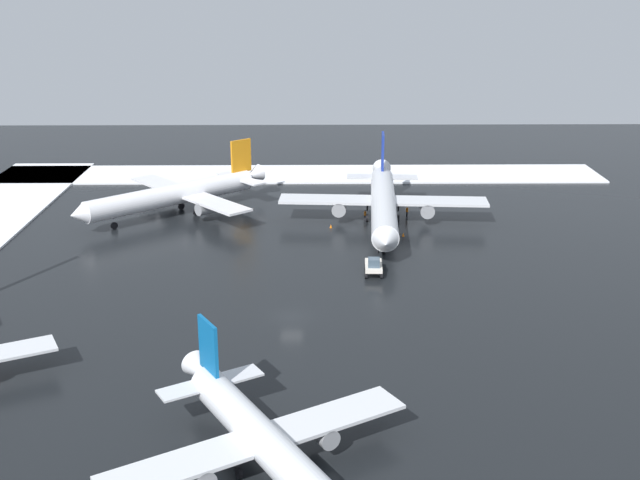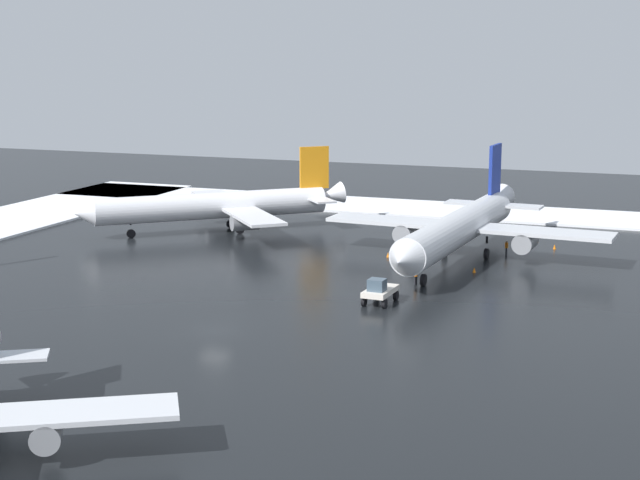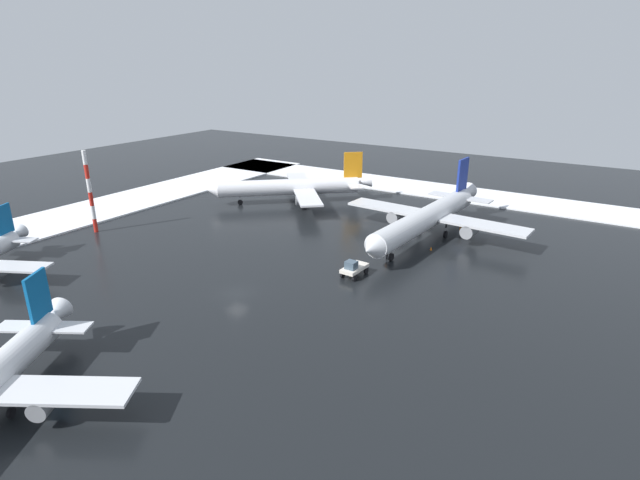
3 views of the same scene
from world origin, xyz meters
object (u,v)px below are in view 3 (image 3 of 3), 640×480
Objects in this scene: traffic_cone_mid_line at (431,248)px; traffic_cone_wingtip_side at (496,230)px; pushback_tug at (354,268)px; traffic_cone_near_nose at (382,230)px; ground_crew_beside_wing at (420,226)px; ground_crew_by_nose_gear at (460,230)px; airplane_foreground_jet at (428,217)px; airplane_parked_portside at (293,187)px; ground_crew_mid_apron at (387,253)px; antenna_mast at (90,192)px.

traffic_cone_wingtip_side is (-15.43, 6.40, 0.00)m from traffic_cone_mid_line.
pushback_tug reaches higher than traffic_cone_near_nose.
ground_crew_beside_wing is 3.11× the size of traffic_cone_mid_line.
ground_crew_by_nose_gear is at bearing 114.53° from traffic_cone_near_nose.
traffic_cone_wingtip_side is at bearing 161.84° from pushback_tug.
traffic_cone_near_nose is at bearing 6.22° from ground_crew_by_nose_gear.
traffic_cone_mid_line is (4.23, 10.72, 0.00)m from traffic_cone_near_nose.
traffic_cone_mid_line is at bearing 32.75° from airplane_foreground_jet.
ground_crew_beside_wing is (-23.88, 0.44, -0.31)m from pushback_tug.
ground_crew_by_nose_gear is at bearing 170.43° from traffic_cone_mid_line.
ground_crew_mid_apron is at bearing 107.43° from airplane_parked_portside.
airplane_parked_portside is 37.27m from ground_crew_by_nose_gear.
airplane_parked_portside is at bearing 151.94° from antenna_mast.
airplane_foreground_jet reaches higher than ground_crew_beside_wing.
airplane_foreground_jet is 4.99m from ground_crew_beside_wing.
ground_crew_by_nose_gear reaches higher than traffic_cone_wingtip_side.
traffic_cone_mid_line is (4.85, 2.66, -3.60)m from airplane_foreground_jet.
airplane_foreground_jet is 71.76× the size of traffic_cone_near_nose.
ground_crew_beside_wing is at bearing -57.39° from traffic_cone_wingtip_side.
airplane_parked_portside is 1.98× the size of antenna_mast.
pushback_tug is 8.53m from ground_crew_mid_apron.
ground_crew_by_nose_gear is 3.11× the size of traffic_cone_near_nose.
pushback_tug is 16.86m from traffic_cone_mid_line.
ground_crew_beside_wing reaches higher than traffic_cone_near_nose.
airplane_foreground_jet reaches higher than traffic_cone_mid_line.
ground_crew_beside_wing is (3.47, 30.29, -2.52)m from airplane_parked_portside.
antenna_mast is (31.45, -48.90, 6.35)m from ground_crew_beside_wing.
antenna_mast is at bearing 124.57° from ground_crew_beside_wing.
airplane_foreground_jet is 1.36× the size of airplane_parked_portside.
pushback_tug is at bearing -4.16° from airplane_foreground_jet.
ground_crew_by_nose_gear is at bearing 143.39° from airplane_foreground_jet.
pushback_tug is at bearing -21.04° from traffic_cone_wingtip_side.
ground_crew_mid_apron reaches higher than traffic_cone_near_nose.
pushback_tug reaches higher than ground_crew_beside_wing.
pushback_tug is at bearing 55.85° from ground_crew_by_nose_gear.
airplane_parked_portside reaches higher than traffic_cone_wingtip_side.
traffic_cone_near_nose is at bearing 122.53° from antenna_mast.
antenna_mast is at bearing 20.68° from airplane_parked_portside.
traffic_cone_wingtip_side is (-3.95, 41.89, -3.22)m from airplane_parked_portside.
traffic_cone_mid_line is at bearing 120.81° from airplane_parked_portside.
airplane_parked_portside is 16.94× the size of ground_crew_mid_apron.
airplane_parked_portside is at bearing -129.62° from pushback_tug.
antenna_mast reaches higher than airplane_parked_portside.
pushback_tug is 8.55× the size of traffic_cone_wingtip_side.
ground_crew_beside_wing is 9.58m from traffic_cone_mid_line.
ground_crew_beside_wing is (-3.17, -2.54, -2.90)m from airplane_foreground_jet.
ground_crew_by_nose_gear is 0.12× the size of antenna_mast.
pushback_tug is 23.88m from ground_crew_beside_wing.
ground_crew_mid_apron is at bearing -30.66° from traffic_cone_mid_line.
ground_crew_beside_wing is 3.11× the size of traffic_cone_wingtip_side.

